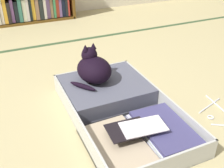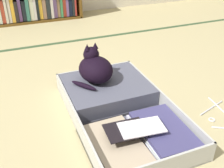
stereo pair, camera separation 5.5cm
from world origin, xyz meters
TOP-DOWN VIEW (x-y plane):
  - ground_plane at (0.00, 0.00)m, footprint 10.00×10.00m
  - tatami_border at (0.00, 1.37)m, footprint 4.80×0.05m
  - open_suitcase at (0.10, 0.08)m, footprint 0.57×0.99m
  - black_cat at (0.04, 0.32)m, footprint 0.30×0.30m
  - clothes_hanger at (0.68, -0.23)m, footprint 0.25×0.44m

SIDE VIEW (x-z plane):
  - ground_plane at x=0.00m, z-range 0.00..0.00m
  - tatami_border at x=0.00m, z-range 0.00..0.00m
  - clothes_hanger at x=0.68m, z-range 0.00..0.01m
  - open_suitcase at x=0.10m, z-range -0.01..0.11m
  - black_cat at x=0.04m, z-range 0.08..0.33m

